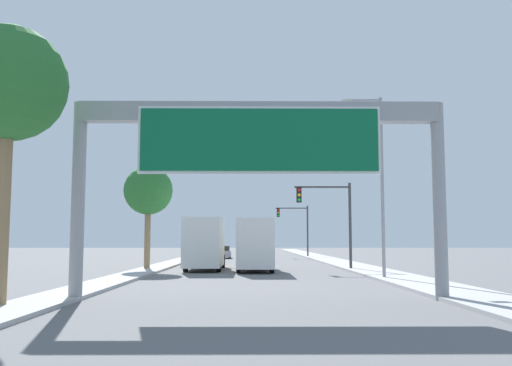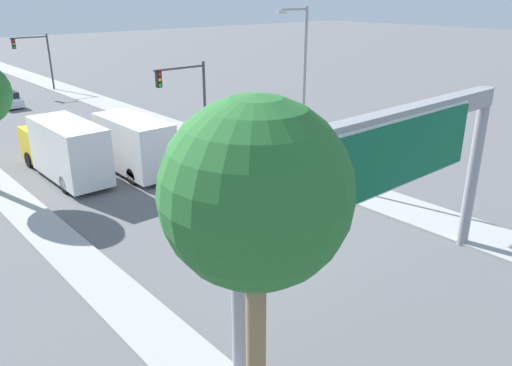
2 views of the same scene
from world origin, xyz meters
name	(u,v)px [view 1 (image 1 of 2)]	position (x,y,z in m)	size (l,w,h in m)	color
sidewalk_right	(324,259)	(7.75, 60.00, 0.07)	(3.00, 120.00, 0.15)	#A6A6A6
median_strip_left	(186,259)	(-7.25, 60.00, 0.07)	(2.00, 120.00, 0.15)	#A6A6A6
sign_gantry	(259,143)	(0.00, 17.88, 5.58)	(13.38, 0.73, 7.07)	gray
car_mid_left	(253,252)	(0.00, 62.11, 0.72)	(1.81, 4.67, 1.54)	silver
car_near_right	(223,252)	(-3.50, 63.98, 0.67)	(1.81, 4.38, 1.42)	#A5A8AD
truck_box_primary	(205,244)	(-3.50, 38.27, 1.81)	(2.47, 8.94, 3.59)	yellow
truck_box_secondary	(255,245)	(0.00, 36.89, 1.77)	(2.41, 8.52, 3.51)	white
traffic_light_near_intersection	(332,211)	(5.49, 38.00, 4.13)	(4.03, 0.32, 6.16)	#3D3D3F
traffic_light_mid_block	(297,223)	(5.51, 68.00, 4.23)	(4.03, 0.32, 6.32)	#3D3D3F
palm_tree_foreground	(8,86)	(-8.03, 15.54, 7.01)	(3.71, 3.71, 8.96)	#8C704C
palm_tree_background	(148,191)	(-7.60, 38.27, 5.58)	(3.48, 3.48, 7.38)	#8C704C
street_lamp_right	(378,173)	(6.62, 28.43, 5.73)	(2.29, 0.28, 9.94)	gray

